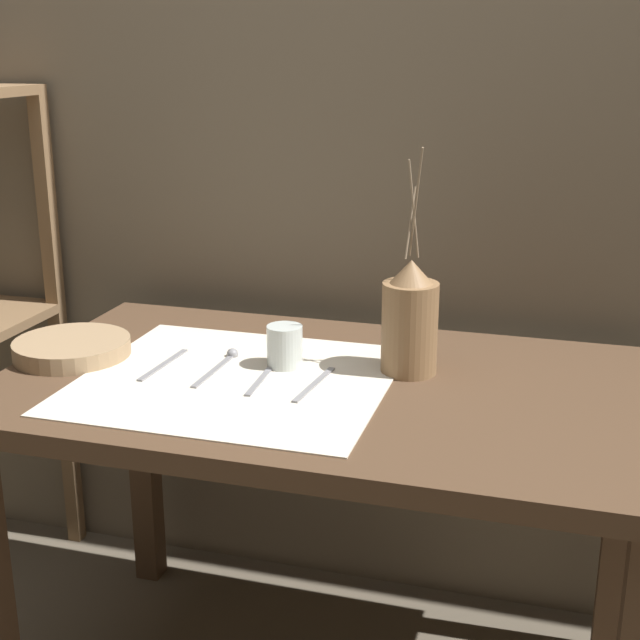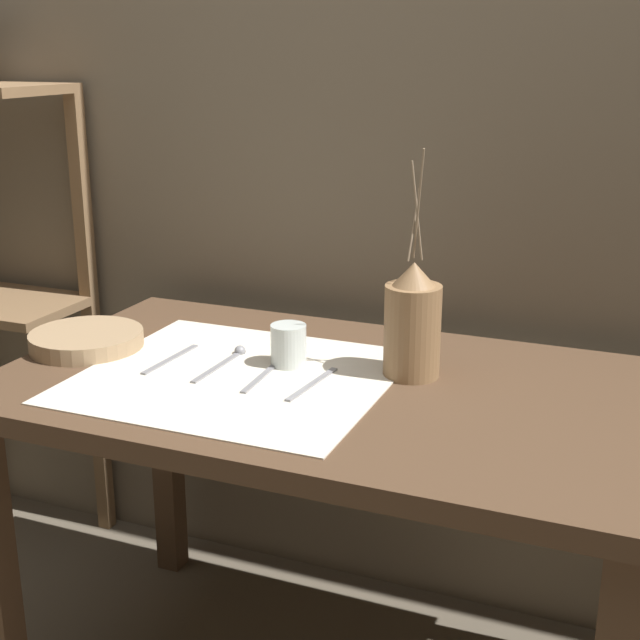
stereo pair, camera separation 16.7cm
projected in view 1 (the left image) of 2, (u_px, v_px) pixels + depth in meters
stone_wall_back at (387, 111)px, 2.01m from camera, size 7.00×0.06×2.40m
wooden_table at (328, 426)px, 1.73m from camera, size 1.27×0.75×0.73m
linen_cloth at (236, 379)px, 1.71m from camera, size 0.58×0.54×0.00m
pitcher_with_flowers at (410, 321)px, 1.72m from camera, size 0.11×0.11×0.44m
wooden_bowl at (72, 348)px, 1.83m from camera, size 0.24×0.24×0.04m
glass_tumbler_near at (285, 346)px, 1.76m from camera, size 0.07×0.07×0.08m
knife_center at (163, 365)px, 1.78m from camera, size 0.02×0.19×0.00m
spoon_inner at (225, 360)px, 1.79m from camera, size 0.02×0.20×0.02m
spoon_outer at (271, 367)px, 1.76m from camera, size 0.03×0.20×0.02m
fork_inner at (314, 384)px, 1.67m from camera, size 0.03×0.19×0.00m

